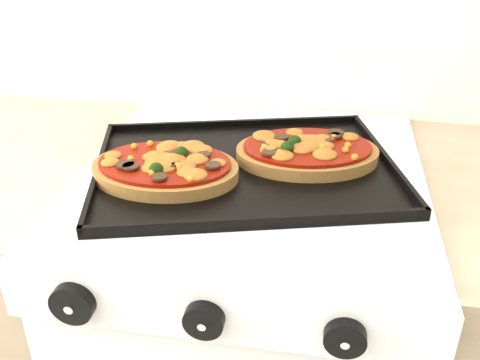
% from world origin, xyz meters
% --- Properties ---
extents(stove, '(0.60, 0.60, 0.91)m').
position_xyz_m(stove, '(0.00, 1.70, 0.46)').
color(stove, silver).
rests_on(stove, floor).
extents(control_panel, '(0.60, 0.02, 0.09)m').
position_xyz_m(control_panel, '(0.00, 1.39, 0.85)').
color(control_panel, silver).
rests_on(control_panel, stove).
extents(knob_left, '(0.06, 0.02, 0.06)m').
position_xyz_m(knob_left, '(-0.19, 1.37, 0.85)').
color(knob_left, black).
rests_on(knob_left, control_panel).
extents(knob_center, '(0.05, 0.02, 0.05)m').
position_xyz_m(knob_center, '(-0.01, 1.37, 0.85)').
color(knob_center, black).
rests_on(knob_center, control_panel).
extents(knob_right, '(0.05, 0.02, 0.05)m').
position_xyz_m(knob_right, '(0.17, 1.37, 0.85)').
color(knob_right, black).
rests_on(knob_right, control_panel).
extents(baking_tray, '(0.59, 0.50, 0.02)m').
position_xyz_m(baking_tray, '(-0.01, 1.68, 0.92)').
color(baking_tray, black).
rests_on(baking_tray, stove).
extents(pizza_left, '(0.25, 0.18, 0.04)m').
position_xyz_m(pizza_left, '(-0.14, 1.62, 0.94)').
color(pizza_left, olive).
rests_on(pizza_left, baking_tray).
extents(pizza_right, '(0.28, 0.22, 0.04)m').
position_xyz_m(pizza_right, '(0.09, 1.73, 0.94)').
color(pizza_right, olive).
rests_on(pizza_right, baking_tray).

